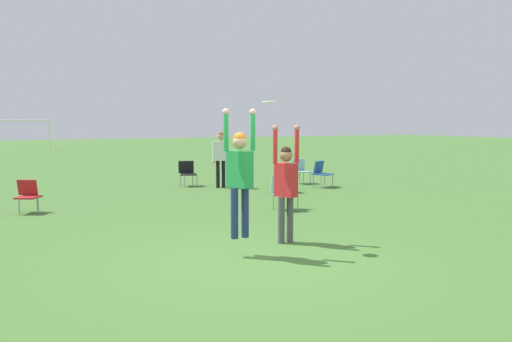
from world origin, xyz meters
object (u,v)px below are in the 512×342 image
cooler_box (281,182)px  camping_chair_5 (28,194)px  camping_chair_0 (321,172)px  camping_chair_4 (300,169)px  person_spectator_near (221,153)px  person_defending (286,181)px  camping_chair_1 (284,176)px  camping_chair_2 (187,171)px  camping_chair_3 (283,190)px  frisbee (269,102)px  person_jumping (240,170)px

cooler_box → camping_chair_5: bearing=-168.8°
camping_chair_5 → cooler_box: size_ratio=1.87×
camping_chair_0 → camping_chair_4: 1.14m
camping_chair_5 → person_spectator_near: 6.27m
person_defending → cooler_box: 7.89m
camping_chair_1 → camping_chair_5: camping_chair_1 is taller
camping_chair_0 → camping_chair_1: camping_chair_0 is taller
camping_chair_0 → person_spectator_near: person_spectator_near is taller
camping_chair_2 → cooler_box: camping_chair_2 is taller
camping_chair_3 → person_spectator_near: size_ratio=0.47×
cooler_box → camping_chair_3: bearing=-118.6°
camping_chair_0 → camping_chair_4: size_ratio=1.00×
camping_chair_0 → camping_chair_5: (-8.89, -0.83, -0.06)m
frisbee → camping_chair_2: 8.94m
person_defending → person_spectator_near: person_defending is taller
camping_chair_2 → camping_chair_1: bearing=145.4°
camping_chair_3 → camping_chair_4: (3.14, 4.33, 0.02)m
person_defending → camping_chair_3: person_defending is taller
frisbee → camping_chair_4: 9.32m
camping_chair_3 → camping_chair_5: size_ratio=1.12×
person_jumping → frisbee: bearing=-89.8°
camping_chair_0 → camping_chair_5: camping_chair_0 is taller
person_spectator_near → frisbee: bearing=-89.4°
person_defending → frisbee: size_ratio=9.15×
camping_chair_2 → person_spectator_near: 1.39m
camping_chair_5 → cooler_box: 7.90m
person_jumping → camping_chair_2: bearing=-35.2°
frisbee → cooler_box: size_ratio=0.55×
camping_chair_5 → person_spectator_near: size_ratio=0.42×
person_spectator_near → camping_chair_2: bearing=149.6°
frisbee → person_spectator_near: (2.31, 7.68, -1.35)m
person_jumping → cooler_box: bearing=-55.3°
person_defending → person_spectator_near: size_ratio=1.14×
camping_chair_4 → cooler_box: camping_chair_4 is taller
camping_chair_1 → cooler_box: 1.42m
camping_chair_0 → person_spectator_near: bearing=-49.8°
camping_chair_4 → camping_chair_5: 8.98m
frisbee → camping_chair_4: bearing=55.0°
frisbee → camping_chair_5: 6.85m
frisbee → cooler_box: (4.21, 7.03, -2.32)m
frisbee → camping_chair_3: size_ratio=0.26×
person_spectator_near → cooler_box: 2.23m
camping_chair_3 → cooler_box: size_ratio=2.10×
person_jumping → camping_chair_0: person_jumping is taller
camping_chair_4 → camping_chair_1: bearing=50.4°
camping_chair_3 → camping_chair_4: camping_chair_3 is taller
frisbee → camping_chair_3: frisbee is taller
camping_chair_2 → camping_chair_5: size_ratio=1.09×
person_jumping → frisbee: frisbee is taller
person_defending → camping_chair_2: person_defending is taller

